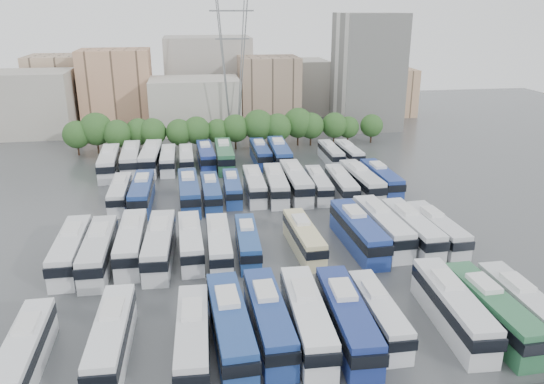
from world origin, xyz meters
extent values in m
plane|color=#424447|center=(0.00, 0.00, 0.00)|extent=(220.00, 220.00, 0.00)
cylinder|color=black|center=(-29.09, 42.02, 1.11)|extent=(0.36, 0.36, 2.22)
sphere|color=#234C1E|center=(-29.09, 42.02, 4.12)|extent=(5.32, 5.32, 5.32)
cylinder|color=black|center=(-25.49, 42.75, 1.32)|extent=(0.36, 0.36, 2.65)
sphere|color=#234C1E|center=(-25.49, 42.75, 4.91)|extent=(6.35, 6.35, 6.35)
cylinder|color=black|center=(-21.40, 41.25, 1.12)|extent=(0.36, 0.36, 2.25)
sphere|color=#234C1E|center=(-21.40, 41.25, 4.17)|extent=(5.39, 5.39, 5.39)
cylinder|color=black|center=(-17.49, 42.83, 1.10)|extent=(0.36, 0.36, 2.19)
sphere|color=#234C1E|center=(-17.49, 42.83, 4.07)|extent=(5.26, 5.26, 5.26)
cylinder|color=black|center=(-14.75, 41.82, 1.12)|extent=(0.36, 0.36, 2.24)
sphere|color=#234C1E|center=(-14.75, 41.82, 4.15)|extent=(5.37, 5.37, 5.37)
cylinder|color=black|center=(-9.63, 41.32, 1.08)|extent=(0.36, 0.36, 2.16)
sphere|color=#234C1E|center=(-9.63, 41.32, 4.02)|extent=(5.19, 5.19, 5.19)
cylinder|color=black|center=(-6.21, 41.60, 1.14)|extent=(0.36, 0.36, 2.28)
sphere|color=#234C1E|center=(-6.21, 41.60, 4.23)|extent=(5.47, 5.47, 5.47)
cylinder|color=black|center=(-2.00, 42.19, 1.02)|extent=(0.36, 0.36, 2.03)
sphere|color=#234C1E|center=(-2.00, 42.19, 3.78)|extent=(4.88, 4.88, 4.88)
cylinder|color=black|center=(1.51, 41.90, 1.16)|extent=(0.36, 0.36, 2.32)
sphere|color=#234C1E|center=(1.51, 41.90, 4.30)|extent=(5.56, 5.56, 5.56)
cylinder|color=black|center=(6.15, 41.74, 1.30)|extent=(0.36, 0.36, 2.59)
sphere|color=#234C1E|center=(6.15, 41.74, 4.82)|extent=(6.23, 6.23, 6.23)
cylinder|color=black|center=(9.98, 41.17, 1.17)|extent=(0.36, 0.36, 2.34)
sphere|color=#234C1E|center=(9.98, 41.17, 4.34)|extent=(5.61, 5.61, 5.61)
cylinder|color=black|center=(14.52, 42.82, 1.28)|extent=(0.36, 0.36, 2.57)
sphere|color=#234C1E|center=(14.52, 42.82, 4.77)|extent=(6.17, 6.17, 6.17)
cylinder|color=black|center=(17.18, 42.52, 1.12)|extent=(0.36, 0.36, 2.24)
sphere|color=#234C1E|center=(17.18, 42.52, 4.16)|extent=(5.38, 5.38, 5.38)
cylinder|color=black|center=(22.18, 42.59, 1.10)|extent=(0.36, 0.36, 2.20)
sphere|color=#234C1E|center=(22.18, 42.59, 4.08)|extent=(5.27, 5.27, 5.27)
cylinder|color=black|center=(25.27, 42.84, 0.94)|extent=(0.36, 0.36, 1.88)
sphere|color=#234C1E|center=(25.27, 42.84, 3.49)|extent=(4.51, 4.51, 4.51)
cylinder|color=black|center=(30.32, 42.75, 0.99)|extent=(0.36, 0.36, 1.98)
sphere|color=#234C1E|center=(30.32, 42.75, 3.68)|extent=(4.76, 4.76, 4.76)
cube|color=#9E998E|center=(-42.00, 62.00, 7.00)|extent=(18.00, 14.00, 14.00)
cube|color=tan|center=(-24.00, 68.00, 9.00)|extent=(16.00, 12.00, 18.00)
cube|color=#ADA89E|center=(-6.00, 60.00, 6.00)|extent=(20.00, 14.00, 12.00)
cube|color=gray|center=(12.00, 66.00, 8.00)|extent=(14.00, 12.00, 16.00)
cube|color=gray|center=(-2.00, 80.00, 10.00)|extent=(22.00, 16.00, 20.00)
cube|color=tan|center=(-38.00, 78.00, 8.00)|extent=(16.00, 14.00, 16.00)
cube|color=#A39E93|center=(20.00, 78.00, 7.00)|extent=(18.00, 14.00, 14.00)
cube|color=tan|center=(44.00, 72.00, 6.00)|extent=(14.00, 12.00, 12.00)
cube|color=gray|center=(-14.00, 74.00, 5.00)|extent=(12.00, 10.00, 10.00)
cube|color=silver|center=(34.00, 58.00, 13.00)|extent=(14.00, 14.00, 26.00)
cylinder|color=slate|center=(0.00, 48.00, 17.00)|extent=(2.90, 2.91, 33.83)
cylinder|color=slate|center=(0.00, 52.00, 17.00)|extent=(2.90, 2.91, 33.83)
cylinder|color=slate|center=(4.00, 48.00, 17.00)|extent=(2.90, 2.91, 33.83)
cylinder|color=slate|center=(4.00, 52.00, 17.00)|extent=(2.90, 2.91, 33.83)
cube|color=slate|center=(2.00, 50.00, 26.52)|extent=(9.00, 0.30, 0.30)
cube|color=slate|center=(2.00, 50.00, 21.08)|extent=(7.00, 0.30, 0.30)
cube|color=silver|center=(-21.35, -24.48, 1.62)|extent=(2.53, 11.46, 3.24)
cube|color=black|center=(-21.34, -24.62, 2.24)|extent=(2.65, 11.63, 0.95)
cube|color=silver|center=(-21.36, -23.05, 3.45)|extent=(1.65, 3.06, 0.42)
cube|color=silver|center=(-14.81, -23.65, 1.70)|extent=(2.88, 12.07, 3.40)
cube|color=black|center=(-14.81, -23.80, 2.35)|extent=(3.00, 12.25, 1.00)
cube|color=silver|center=(-14.77, -22.15, 3.62)|extent=(1.79, 3.25, 0.44)
cube|color=silver|center=(-8.23, -24.70, 1.69)|extent=(2.93, 12.00, 3.38)
cube|color=black|center=(-8.24, -24.85, 2.34)|extent=(3.05, 12.19, 0.99)
cube|color=silver|center=(-8.18, -23.21, 3.60)|extent=(1.79, 3.23, 0.44)
cube|color=navy|center=(-5.07, -23.78, 1.83)|extent=(3.34, 13.05, 3.67)
cube|color=black|center=(-5.06, -23.95, 2.53)|extent=(3.48, 13.25, 1.08)
cube|color=silver|center=(-5.15, -22.17, 3.90)|extent=(1.99, 3.53, 0.47)
cube|color=navy|center=(-1.71, -23.09, 1.78)|extent=(2.96, 12.66, 3.57)
cube|color=black|center=(-1.70, -23.25, 2.47)|extent=(3.09, 12.85, 1.05)
cube|color=silver|center=(-1.74, -21.52, 3.80)|extent=(1.86, 3.40, 0.46)
cube|color=silver|center=(1.58, -23.60, 1.82)|extent=(3.14, 12.95, 3.65)
cube|color=black|center=(1.58, -23.76, 2.52)|extent=(3.28, 13.15, 1.07)
cube|color=silver|center=(1.63, -21.99, 3.88)|extent=(1.93, 3.49, 0.47)
cube|color=navy|center=(4.96, -24.24, 1.85)|extent=(3.22, 13.15, 3.70)
cube|color=black|center=(4.96, -24.41, 2.56)|extent=(3.36, 13.35, 1.09)
cube|color=silver|center=(5.02, -22.61, 3.94)|extent=(1.97, 3.54, 0.48)
cube|color=silver|center=(8.15, -23.35, 1.56)|extent=(2.35, 10.99, 3.11)
cube|color=black|center=(8.15, -23.49, 2.15)|extent=(2.46, 11.16, 0.92)
cube|color=silver|center=(8.15, -21.98, 3.31)|extent=(1.56, 2.93, 0.40)
cube|color=silver|center=(14.89, -23.92, 1.83)|extent=(3.38, 13.05, 3.66)
cube|color=black|center=(14.89, -24.08, 2.53)|extent=(3.52, 13.25, 1.08)
cube|color=silver|center=(14.97, -22.31, 3.90)|extent=(2.00, 3.53, 0.47)
cube|color=#2C6741|center=(18.07, -24.90, 1.79)|extent=(3.04, 12.72, 3.59)
cube|color=black|center=(18.08, -25.06, 2.48)|extent=(3.17, 12.92, 1.05)
cube|color=silver|center=(18.03, -23.32, 3.82)|extent=(1.89, 3.42, 0.46)
cube|color=silver|center=(21.30, -24.98, 1.74)|extent=(2.64, 12.26, 3.47)
cube|color=black|center=(21.30, -25.14, 2.40)|extent=(2.76, 12.44, 1.02)
cube|color=silver|center=(21.30, -23.45, 3.70)|extent=(1.74, 3.27, 0.45)
cube|color=silver|center=(-21.30, -6.12, 1.79)|extent=(2.77, 12.65, 3.58)
cube|color=black|center=(-21.30, -6.27, 2.47)|extent=(2.90, 12.85, 1.05)
cube|color=silver|center=(-21.31, -4.54, 3.81)|extent=(1.81, 3.38, 0.46)
cube|color=silver|center=(-18.24, -6.84, 1.80)|extent=(2.73, 12.74, 3.61)
cube|color=black|center=(-18.24, -7.00, 2.49)|extent=(2.85, 12.93, 1.06)
cube|color=silver|center=(-18.23, -5.25, 3.84)|extent=(1.81, 3.40, 0.47)
cube|color=silver|center=(-14.85, -5.08, 1.79)|extent=(2.76, 12.63, 3.57)
cube|color=black|center=(-14.85, -5.24, 2.47)|extent=(2.89, 12.82, 1.05)
cube|color=silver|center=(-14.84, -3.50, 3.81)|extent=(1.81, 3.38, 0.46)
cube|color=silver|center=(-11.63, -6.37, 1.84)|extent=(3.34, 13.08, 3.67)
cube|color=black|center=(-11.64, -6.54, 2.54)|extent=(3.48, 13.28, 1.08)
cube|color=silver|center=(-11.56, -4.75, 3.91)|extent=(1.99, 3.54, 0.48)
cube|color=silver|center=(-8.16, -5.60, 1.65)|extent=(2.78, 11.69, 3.30)
cube|color=black|center=(-8.16, -5.75, 2.28)|extent=(2.90, 11.87, 0.97)
cube|color=silver|center=(-8.20, -4.15, 3.51)|extent=(1.73, 3.14, 0.43)
cube|color=silver|center=(-4.95, -6.83, 1.64)|extent=(2.62, 11.60, 3.28)
cube|color=black|center=(-4.95, -6.98, 2.27)|extent=(2.73, 11.78, 0.96)
cube|color=silver|center=(-4.93, -5.39, 3.49)|extent=(1.68, 3.11, 0.42)
cube|color=navy|center=(-1.63, -6.54, 1.53)|extent=(2.68, 10.89, 3.06)
cube|color=black|center=(-1.63, -6.67, 2.12)|extent=(2.80, 11.06, 0.90)
cube|color=silver|center=(-1.58, -5.19, 3.26)|extent=(1.63, 2.94, 0.40)
cube|color=beige|center=(5.01, -6.56, 1.62)|extent=(2.92, 11.55, 3.25)
cube|color=black|center=(5.02, -6.71, 2.24)|extent=(3.04, 11.73, 0.96)
cube|color=silver|center=(4.95, -5.13, 3.46)|extent=(1.75, 3.12, 0.42)
cube|color=navy|center=(11.67, -6.51, 1.89)|extent=(3.40, 13.47, 3.79)
cube|color=black|center=(11.68, -6.68, 2.62)|extent=(3.54, 13.68, 1.11)
cube|color=silver|center=(11.60, -4.84, 4.03)|extent=(2.04, 3.64, 0.49)
cube|color=silver|center=(15.06, -5.39, 1.87)|extent=(3.35, 13.30, 3.74)
cube|color=black|center=(15.07, -5.56, 2.58)|extent=(3.49, 13.50, 1.10)
cube|color=silver|center=(14.99, -3.75, 3.98)|extent=(2.01, 3.59, 0.48)
cube|color=silver|center=(18.37, -6.52, 1.81)|extent=(3.19, 12.90, 3.63)
cube|color=black|center=(18.38, -6.68, 2.51)|extent=(3.32, 13.09, 1.07)
cube|color=silver|center=(18.31, -4.92, 3.86)|extent=(1.94, 3.48, 0.47)
cube|color=silver|center=(21.46, -6.91, 1.69)|extent=(3.03, 12.02, 3.38)
cube|color=black|center=(21.47, -7.05, 2.33)|extent=(3.16, 12.20, 0.99)
cube|color=silver|center=(21.40, -5.42, 3.60)|extent=(1.82, 3.25, 0.44)
cube|color=silver|center=(-18.07, 12.95, 1.60)|extent=(2.42, 11.29, 3.20)
cube|color=black|center=(-18.07, 12.81, 2.21)|extent=(2.53, 11.46, 0.94)
cube|color=silver|center=(-18.07, 14.36, 3.40)|extent=(1.60, 3.01, 0.41)
cube|color=navy|center=(-14.88, 12.09, 1.78)|extent=(2.97, 12.61, 3.56)
cube|color=black|center=(-14.88, 11.93, 2.46)|extent=(3.10, 12.80, 1.05)
cube|color=silver|center=(-14.84, 13.65, 3.79)|extent=(1.86, 3.39, 0.46)
cube|color=navy|center=(-8.15, 11.52, 1.80)|extent=(3.12, 12.81, 3.61)
cube|color=black|center=(-8.15, 11.36, 2.49)|extent=(3.25, 13.01, 1.06)
cube|color=silver|center=(-8.20, 13.11, 3.84)|extent=(1.91, 3.45, 0.47)
cube|color=navy|center=(-4.96, 11.30, 1.61)|extent=(2.61, 11.41, 3.22)
cube|color=black|center=(-4.96, 11.16, 2.23)|extent=(2.73, 11.58, 0.95)
cube|color=silver|center=(-4.99, 12.72, 3.43)|extent=(1.66, 3.06, 0.42)
cube|color=navy|center=(-1.72, 13.05, 1.53)|extent=(2.56, 10.88, 3.07)
cube|color=black|center=(-1.72, 12.92, 2.12)|extent=(2.67, 11.04, 0.90)
cube|color=silver|center=(-1.68, 14.40, 3.27)|extent=(1.60, 2.92, 0.40)
cube|color=silver|center=(1.68, 13.33, 1.66)|extent=(2.73, 11.77, 3.32)
cube|color=black|center=(1.68, 13.18, 2.30)|extent=(2.85, 11.95, 0.98)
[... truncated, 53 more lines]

